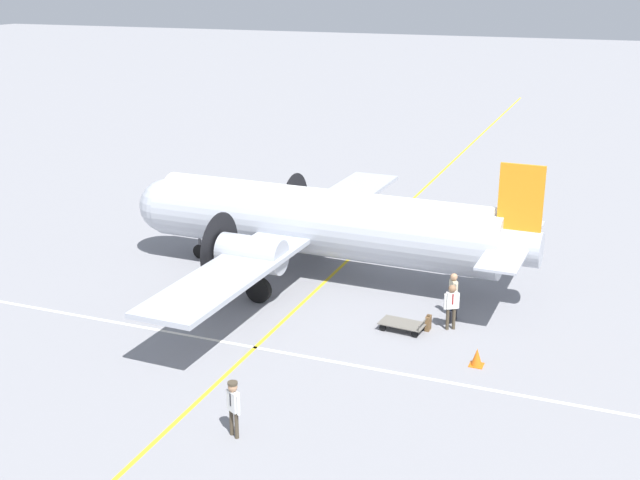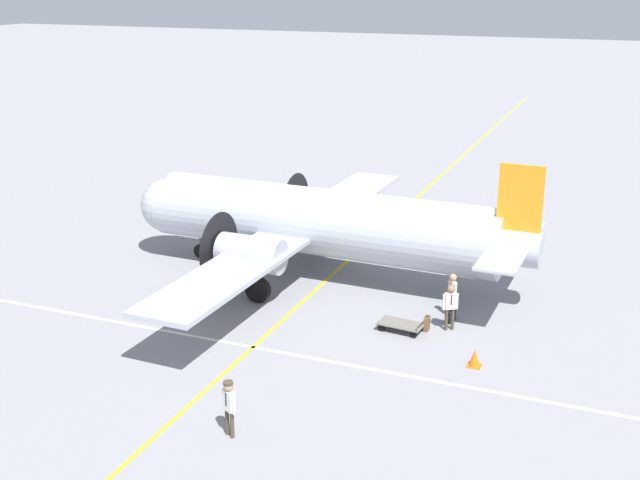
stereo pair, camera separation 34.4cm
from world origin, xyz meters
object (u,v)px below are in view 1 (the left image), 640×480
object	(u,v)px
passenger_boarding	(453,290)
suitcase_upright_spare	(453,316)
airliner_main	(311,221)
suitcase_near_door	(428,323)
crew_foreground	(233,403)
baggage_cart	(403,324)
traffic_cone	(477,358)
ramp_agent	(452,302)

from	to	relation	value
passenger_boarding	suitcase_upright_spare	size ratio (longest dim) A/B	3.53
airliner_main	suitcase_upright_spare	xyz separation A→B (m)	(-2.69, -7.21, -2.36)
passenger_boarding	suitcase_upright_spare	distance (m)	1.02
airliner_main	suitcase_upright_spare	world-z (taller)	airliner_main
airliner_main	suitcase_near_door	world-z (taller)	airliner_main
crew_foreground	suitcase_near_door	world-z (taller)	crew_foreground
passenger_boarding	baggage_cart	size ratio (longest dim) A/B	1.02
traffic_cone	ramp_agent	bearing A→B (deg)	30.12
passenger_boarding	suitcase_near_door	world-z (taller)	passenger_boarding
suitcase_near_door	traffic_cone	xyz separation A→B (m)	(-2.28, -2.33, 0.01)
passenger_boarding	airliner_main	bearing A→B (deg)	36.72
passenger_boarding	baggage_cart	xyz separation A→B (m)	(-2.08, 1.47, -0.86)
baggage_cart	airliner_main	bearing A→B (deg)	-32.06
airliner_main	baggage_cart	size ratio (longest dim) A/B	12.29
ramp_agent	suitcase_near_door	size ratio (longest dim) A/B	2.96
traffic_cone	crew_foreground	bearing A→B (deg)	140.97
baggage_cart	traffic_cone	xyz separation A→B (m)	(-1.85, -3.23, 0.04)
baggage_cart	ramp_agent	bearing A→B (deg)	-148.94
airliner_main	traffic_cone	xyz separation A→B (m)	(-6.14, -8.82, -2.30)
airliner_main	suitcase_upright_spare	bearing A→B (deg)	161.14
airliner_main	crew_foreground	size ratio (longest dim) A/B	12.26
crew_foreground	suitcase_near_door	distance (m)	10.17
crew_foreground	passenger_boarding	bearing A→B (deg)	-83.09
crew_foreground	traffic_cone	world-z (taller)	crew_foreground
suitcase_upright_spare	passenger_boarding	bearing A→B (deg)	17.53
ramp_agent	traffic_cone	distance (m)	3.19
ramp_agent	traffic_cone	size ratio (longest dim) A/B	2.85
crew_foreground	suitcase_upright_spare	distance (m)	11.52
baggage_cart	traffic_cone	bearing A→B (deg)	155.61
airliner_main	ramp_agent	xyz separation A→B (m)	(-3.48, -7.27, -1.47)
suitcase_upright_spare	baggage_cart	world-z (taller)	baggage_cart
suitcase_upright_spare	traffic_cone	xyz separation A→B (m)	(-3.45, -1.61, 0.06)
traffic_cone	suitcase_upright_spare	bearing A→B (deg)	25.02
ramp_agent	suitcase_near_door	distance (m)	1.21
suitcase_upright_spare	traffic_cone	bearing A→B (deg)	-154.98
passenger_boarding	baggage_cart	world-z (taller)	passenger_boarding
crew_foreground	baggage_cart	size ratio (longest dim) A/B	1.00
passenger_boarding	suitcase_near_door	size ratio (longest dim) A/B	2.95
crew_foreground	passenger_boarding	size ratio (longest dim) A/B	0.99
crew_foreground	traffic_cone	xyz separation A→B (m)	(7.23, -5.86, -0.84)
crew_foreground	suitcase_near_door	size ratio (longest dim) A/B	2.91
baggage_cart	traffic_cone	distance (m)	3.73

